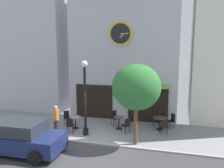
% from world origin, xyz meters
% --- Properties ---
extents(ground_plane, '(27.72, 10.20, 0.13)m').
position_xyz_m(ground_plane, '(0.00, -0.74, -0.02)').
color(ground_plane, gray).
extents(clock_building, '(7.39, 3.99, 11.49)m').
position_xyz_m(clock_building, '(0.48, 5.66, 5.94)').
color(clock_building, '#B2B2BC').
rests_on(clock_building, ground_plane).
extents(neighbor_building_left, '(5.67, 3.16, 12.74)m').
position_xyz_m(neighbor_building_left, '(-6.93, 5.92, 6.37)').
color(neighbor_building_left, '#B2B2BC').
rests_on(neighbor_building_left, ground_plane).
extents(street_lamp, '(0.36, 0.36, 4.20)m').
position_xyz_m(street_lamp, '(-0.79, 1.11, 2.13)').
color(street_lamp, black).
rests_on(street_lamp, ground_plane).
extents(street_tree, '(2.44, 2.20, 4.14)m').
position_xyz_m(street_tree, '(2.15, 0.58, 2.97)').
color(street_tree, brown).
rests_on(street_tree, ground_plane).
extents(cafe_table_leftmost, '(0.65, 0.65, 0.72)m').
position_xyz_m(cafe_table_leftmost, '(-1.76, 1.93, 0.49)').
color(cafe_table_leftmost, black).
rests_on(cafe_table_leftmost, ground_plane).
extents(cafe_table_center, '(0.64, 0.64, 0.75)m').
position_xyz_m(cafe_table_center, '(0.81, 2.52, 0.50)').
color(cafe_table_center, black).
rests_on(cafe_table_center, ground_plane).
extents(cafe_table_center_right, '(0.79, 0.79, 0.75)m').
position_xyz_m(cafe_table_center_right, '(3.20, 3.03, 0.56)').
color(cafe_table_center_right, black).
rests_on(cafe_table_center_right, ground_plane).
extents(cafe_chair_right_end, '(0.56, 0.56, 0.90)m').
position_xyz_m(cafe_chair_right_end, '(1.54, 2.96, 0.53)').
color(cafe_chair_right_end, black).
rests_on(cafe_chair_right_end, ground_plane).
extents(cafe_chair_corner, '(0.57, 0.57, 0.90)m').
position_xyz_m(cafe_chair_corner, '(0.36, 3.18, 0.53)').
color(cafe_chair_corner, black).
rests_on(cafe_chair_corner, ground_plane).
extents(cafe_chair_near_tree, '(0.42, 0.42, 0.90)m').
position_xyz_m(cafe_chair_near_tree, '(2.95, 3.77, 0.53)').
color(cafe_chair_near_tree, black).
rests_on(cafe_chair_near_tree, ground_plane).
extents(cafe_chair_outer, '(0.56, 0.56, 0.90)m').
position_xyz_m(cafe_chair_outer, '(3.87, 3.46, 0.53)').
color(cafe_chair_outer, black).
rests_on(cafe_chair_outer, ground_plane).
extents(cafe_chair_curbside, '(0.56, 0.56, 0.90)m').
position_xyz_m(cafe_chair_curbside, '(1.39, 1.94, 0.53)').
color(cafe_chair_curbside, black).
rests_on(cafe_chair_curbside, ground_plane).
extents(cafe_chair_by_entrance, '(0.50, 0.50, 0.90)m').
position_xyz_m(cafe_chair_by_entrance, '(3.49, 2.23, 0.53)').
color(cafe_chair_by_entrance, black).
rests_on(cafe_chair_by_entrance, ground_plane).
extents(cafe_chair_left_end, '(0.56, 0.56, 0.90)m').
position_xyz_m(cafe_chair_left_end, '(-2.51, 2.37, 0.53)').
color(cafe_chair_left_end, black).
rests_on(cafe_chair_left_end, ground_plane).
extents(cafe_chair_near_lamp, '(0.49, 0.49, 0.90)m').
position_xyz_m(cafe_chair_near_lamp, '(-1.71, 1.07, 0.53)').
color(cafe_chair_near_lamp, black).
rests_on(cafe_chair_near_lamp, ground_plane).
extents(pedestrian_orange, '(0.44, 0.44, 1.67)m').
position_xyz_m(pedestrian_orange, '(-2.41, 0.76, 0.86)').
color(pedestrian_orange, '#2D2D38').
rests_on(pedestrian_orange, ground_plane).
extents(parked_car_navy, '(4.33, 2.07, 1.55)m').
position_xyz_m(parked_car_navy, '(-3.05, -1.80, 0.76)').
color(parked_car_navy, navy).
rests_on(parked_car_navy, ground_plane).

